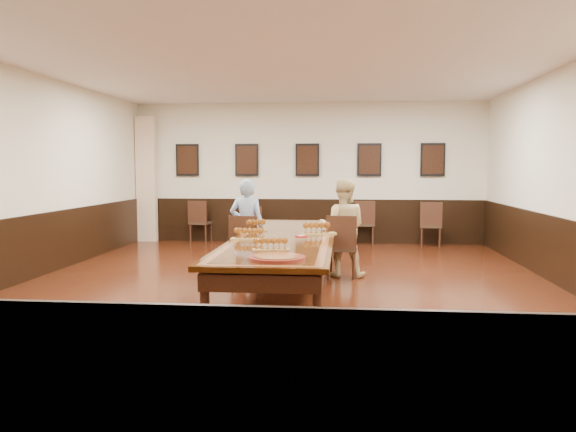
# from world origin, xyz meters

# --- Properties ---
(floor) EXTENTS (8.00, 10.00, 0.02)m
(floor) POSITION_xyz_m (0.00, 0.00, -0.01)
(floor) COLOR black
(floor) RESTS_ON ground
(ceiling) EXTENTS (8.00, 10.00, 0.02)m
(ceiling) POSITION_xyz_m (0.00, 0.00, 3.21)
(ceiling) COLOR white
(ceiling) RESTS_ON floor
(wall_back) EXTENTS (8.00, 0.02, 3.20)m
(wall_back) POSITION_xyz_m (0.00, 5.01, 1.60)
(wall_back) COLOR beige
(wall_back) RESTS_ON floor
(wall_front) EXTENTS (8.00, 0.02, 3.20)m
(wall_front) POSITION_xyz_m (0.00, -5.01, 1.60)
(wall_front) COLOR beige
(wall_front) RESTS_ON floor
(wall_left) EXTENTS (0.02, 10.00, 3.20)m
(wall_left) POSITION_xyz_m (-4.01, 0.00, 1.60)
(wall_left) COLOR beige
(wall_left) RESTS_ON floor
(chair_man) EXTENTS (0.47, 0.51, 0.97)m
(chair_man) POSITION_xyz_m (-0.74, 1.02, 0.48)
(chair_man) COLOR #312115
(chair_man) RESTS_ON floor
(chair_woman) EXTENTS (0.49, 0.53, 0.99)m
(chair_woman) POSITION_xyz_m (0.82, 0.90, 0.50)
(chair_woman) COLOR #312115
(chair_woman) RESTS_ON floor
(spare_chair_a) EXTENTS (0.50, 0.54, 0.97)m
(spare_chair_a) POSITION_xyz_m (-2.46, 4.80, 0.48)
(spare_chair_a) COLOR #312115
(spare_chair_a) RESTS_ON floor
(spare_chair_b) EXTENTS (0.48, 0.51, 0.85)m
(spare_chair_b) POSITION_xyz_m (-1.23, 4.67, 0.43)
(spare_chair_b) COLOR #312115
(spare_chair_b) RESTS_ON floor
(spare_chair_c) EXTENTS (0.49, 0.53, 0.99)m
(spare_chair_c) POSITION_xyz_m (1.30, 4.68, 0.50)
(spare_chair_c) COLOR #312115
(spare_chair_c) RESTS_ON floor
(spare_chair_d) EXTENTS (0.53, 0.56, 0.98)m
(spare_chair_d) POSITION_xyz_m (2.73, 4.53, 0.49)
(spare_chair_d) COLOR #312115
(spare_chair_d) RESTS_ON floor
(person_man) EXTENTS (0.57, 0.39, 1.54)m
(person_man) POSITION_xyz_m (-0.74, 1.12, 0.77)
(person_man) COLOR #4775B2
(person_man) RESTS_ON floor
(person_woman) EXTENTS (0.81, 0.64, 1.55)m
(person_woman) POSITION_xyz_m (0.82, 1.00, 0.78)
(person_woman) COLOR beige
(person_woman) RESTS_ON floor
(pink_phone) EXTENTS (0.12, 0.17, 0.01)m
(pink_phone) POSITION_xyz_m (0.60, 0.34, 0.76)
(pink_phone) COLOR #E24B75
(pink_phone) RESTS_ON conference_table
(curtain) EXTENTS (0.45, 0.18, 2.90)m
(curtain) POSITION_xyz_m (-3.75, 4.82, 1.45)
(curtain) COLOR beige
(curtain) RESTS_ON floor
(wainscoting) EXTENTS (8.00, 10.00, 1.00)m
(wainscoting) POSITION_xyz_m (0.00, 0.00, 0.50)
(wainscoting) COLOR black
(wainscoting) RESTS_ON floor
(conference_table) EXTENTS (1.40, 5.00, 0.76)m
(conference_table) POSITION_xyz_m (0.00, 0.00, 0.61)
(conference_table) COLOR black
(conference_table) RESTS_ON floor
(posters) EXTENTS (6.14, 0.04, 0.74)m
(posters) POSITION_xyz_m (0.00, 4.94, 1.90)
(posters) COLOR black
(posters) RESTS_ON wall_back
(flight_a) EXTENTS (0.51, 0.34, 0.19)m
(flight_a) POSITION_xyz_m (-0.55, 0.59, 0.84)
(flight_a) COLOR #9E7F42
(flight_a) RESTS_ON conference_table
(flight_b) EXTENTS (0.52, 0.29, 0.19)m
(flight_b) POSITION_xyz_m (0.47, 0.25, 0.84)
(flight_b) COLOR #9E7F42
(flight_b) RESTS_ON conference_table
(flight_c) EXTENTS (0.46, 0.16, 0.17)m
(flight_c) POSITION_xyz_m (-0.45, -0.45, 0.83)
(flight_c) COLOR #9E7F42
(flight_c) RESTS_ON conference_table
(flight_d) EXTENTS (0.44, 0.20, 0.16)m
(flight_d) POSITION_xyz_m (-0.02, -1.39, 0.82)
(flight_d) COLOR #9E7F42
(flight_d) RESTS_ON conference_table
(red_plate_grp) EXTENTS (0.18, 0.18, 0.02)m
(red_plate_grp) POSITION_xyz_m (0.24, -0.01, 0.76)
(red_plate_grp) COLOR #B80C19
(red_plate_grp) RESTS_ON conference_table
(carved_platter) EXTENTS (0.66, 0.66, 0.05)m
(carved_platter) POSITION_xyz_m (0.13, -2.02, 0.77)
(carved_platter) COLOR #571511
(carved_platter) RESTS_ON conference_table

